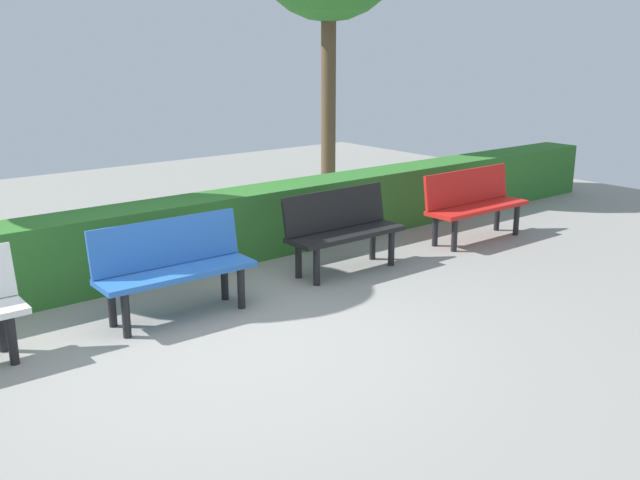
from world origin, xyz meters
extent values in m
plane|color=gray|center=(0.00, 0.00, 0.00)|extent=(17.31, 17.31, 0.00)
cube|color=red|center=(-3.99, -0.65, 0.41)|extent=(1.49, 0.42, 0.05)
cube|color=red|center=(-3.99, -0.84, 0.65)|extent=(1.49, 0.10, 0.42)
cylinder|color=black|center=(-4.58, -0.50, 0.20)|extent=(0.07, 0.07, 0.39)
cylinder|color=black|center=(-4.58, -0.80, 0.20)|extent=(0.07, 0.07, 0.39)
cylinder|color=black|center=(-3.39, -0.50, 0.20)|extent=(0.07, 0.07, 0.39)
cylinder|color=black|center=(-3.39, -0.80, 0.20)|extent=(0.07, 0.07, 0.39)
cube|color=black|center=(-1.91, -0.72, 0.41)|extent=(1.35, 0.42, 0.05)
cube|color=black|center=(-1.91, -0.91, 0.65)|extent=(1.35, 0.12, 0.42)
cylinder|color=black|center=(-2.43, -0.57, 0.20)|extent=(0.07, 0.07, 0.39)
cylinder|color=black|center=(-2.43, -0.87, 0.20)|extent=(0.07, 0.07, 0.39)
cylinder|color=black|center=(-1.38, -0.57, 0.20)|extent=(0.07, 0.07, 0.39)
cylinder|color=black|center=(-1.38, -0.87, 0.20)|extent=(0.07, 0.07, 0.39)
cube|color=blue|center=(0.11, -0.65, 0.41)|extent=(1.42, 0.45, 0.05)
cube|color=blue|center=(0.11, -0.84, 0.65)|extent=(1.41, 0.14, 0.42)
cylinder|color=black|center=(-0.44, -0.49, 0.20)|extent=(0.07, 0.07, 0.39)
cylinder|color=black|center=(-0.45, -0.79, 0.20)|extent=(0.07, 0.07, 0.39)
cylinder|color=black|center=(0.67, -0.52, 0.20)|extent=(0.07, 0.07, 0.39)
cylinder|color=black|center=(0.66, -0.82, 0.20)|extent=(0.07, 0.07, 0.39)
cylinder|color=black|center=(1.55, -0.57, 0.20)|extent=(0.07, 0.07, 0.39)
cylinder|color=black|center=(1.55, -0.87, 0.20)|extent=(0.07, 0.07, 0.39)
cube|color=#2D6B28|center=(-0.93, -1.85, 0.38)|extent=(13.31, 0.56, 0.77)
cylinder|color=brown|center=(-4.40, -4.04, 1.58)|extent=(0.23, 0.23, 3.15)
camera|label=1|loc=(2.85, 4.74, 2.35)|focal=39.84mm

